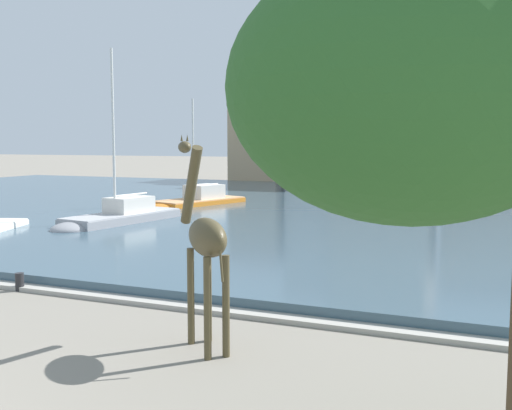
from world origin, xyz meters
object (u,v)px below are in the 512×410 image
Objects in this scene: sailboat_grey at (115,219)px; mooring_bollard at (20,282)px; giraffe_statue at (205,240)px; shade_tree at (511,68)px; sailboat_orange at (194,202)px.

mooring_bollard is at bearing -67.37° from sailboat_grey.
mooring_bollard is at bearing 162.69° from giraffe_statue.
mooring_bollard is (4.42, -10.61, -0.28)m from sailboat_grey.
sailboat_grey is at bearing 135.51° from shade_tree.
sailboat_orange is 1.12× the size of shade_tree.
sailboat_orange is (-11.97, 21.56, -1.70)m from giraffe_statue.
sailboat_grey is (-11.41, 12.79, -1.67)m from giraffe_statue.
sailboat_orange is at bearing 104.44° from mooring_bollard.
giraffe_statue is 24.72m from sailboat_orange.
shade_tree is (17.43, -25.34, 4.39)m from sailboat_orange.
sailboat_orange reaches higher than shade_tree.
shade_tree is 14.55m from mooring_bollard.
sailboat_grey is 16.83× the size of mooring_bollard.
shade_tree is at bearing -55.47° from sailboat_orange.
shade_tree is (5.46, -3.77, 2.69)m from giraffe_statue.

